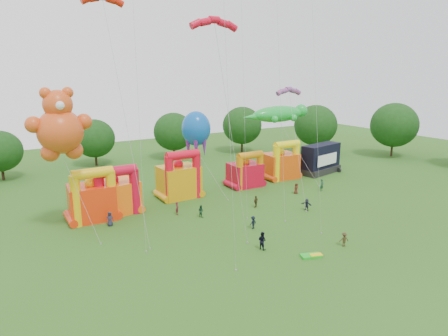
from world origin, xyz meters
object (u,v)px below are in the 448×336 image
spectator_0 (110,219)px  spectator_4 (256,201)px  teddy_bear_kite (69,156)px  gecko_kite (288,134)px  bouncy_castle_0 (92,200)px  bouncy_castle_2 (180,179)px  octopus_kite (201,146)px  stage_trailer (321,159)px

spectator_0 → spectator_4: spectator_0 is taller
teddy_bear_kite → gecko_kite: (36.52, 7.27, -1.46)m
bouncy_castle_0 → gecko_kite: 34.13m
bouncy_castle_2 → spectator_4: bouncy_castle_2 is taller
teddy_bear_kite → spectator_0: teddy_bear_kite is taller
bouncy_castle_0 → octopus_kite: size_ratio=0.56×
bouncy_castle_0 → stage_trailer: size_ratio=0.78×
bouncy_castle_0 → teddy_bear_kite: size_ratio=0.42×
gecko_kite → bouncy_castle_2: bearing=-178.5°
spectator_4 → spectator_0: bearing=-34.6°
bouncy_castle_2 → teddy_bear_kite: bearing=-157.2°
teddy_bear_kite → gecko_kite: size_ratio=1.21×
teddy_bear_kite → spectator_0: size_ratio=9.37×
bouncy_castle_2 → stage_trailer: size_ratio=0.82×
stage_trailer → octopus_kite: size_ratio=0.71×
stage_trailer → bouncy_castle_0: bearing=-176.4°
bouncy_castle_0 → spectator_0: bouncy_castle_0 is taller
stage_trailer → gecko_kite: 8.87m
teddy_bear_kite → octopus_kite: (20.21, 7.87, -2.13)m
stage_trailer → octopus_kite: (-23.53, 1.27, 4.43)m
bouncy_castle_2 → stage_trailer: (27.79, -0.12, -0.16)m
gecko_kite → spectator_0: (-32.43, -6.43, -6.78)m
stage_trailer → octopus_kite: octopus_kite is taller
bouncy_castle_0 → stage_trailer: (40.82, 2.55, -0.04)m
bouncy_castle_0 → octopus_kite: 18.24m
stage_trailer → gecko_kite: size_ratio=0.64×
bouncy_castle_0 → bouncy_castle_2: (13.04, 2.67, 0.12)m
bouncy_castle_2 → gecko_kite: size_ratio=0.53×
bouncy_castle_2 → stage_trailer: 27.79m
stage_trailer → teddy_bear_kite: bearing=-171.4°
bouncy_castle_2 → octopus_kite: 6.14m
stage_trailer → spectator_0: stage_trailer is taller
octopus_kite → spectator_0: 18.62m
stage_trailer → spectator_4: stage_trailer is taller
bouncy_castle_2 → octopus_kite: bearing=15.1°
spectator_4 → teddy_bear_kite: bearing=-30.7°
stage_trailer → spectator_0: bearing=-171.7°
bouncy_castle_2 → octopus_kite: size_ratio=0.59×
gecko_kite → spectator_0: bearing=-168.8°
octopus_kite → spectator_4: bearing=-75.8°
bouncy_castle_0 → teddy_bear_kite: (-2.92, -4.05, 6.52)m
spectator_0 → stage_trailer: bearing=25.9°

